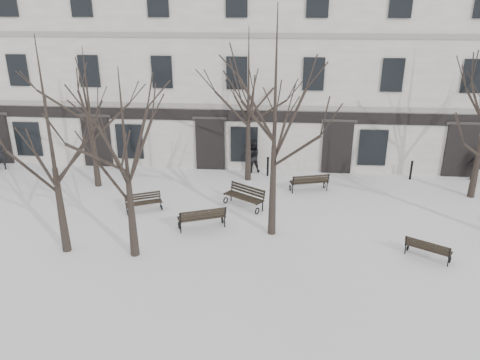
# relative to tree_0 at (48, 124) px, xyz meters

# --- Properties ---
(ground) EXTENTS (100.00, 100.00, 0.00)m
(ground) POSITION_rel_tree_0_xyz_m (7.70, 1.66, -5.01)
(ground) COLOR white
(ground) RESTS_ON ground
(building) EXTENTS (40.40, 10.20, 11.40)m
(building) POSITION_rel_tree_0_xyz_m (7.70, 14.62, 0.51)
(building) COLOR silver
(building) RESTS_ON ground
(tree_0) EXTENTS (5.61, 5.61, 8.01)m
(tree_0) POSITION_rel_tree_0_xyz_m (0.00, 0.00, 0.00)
(tree_0) COLOR black
(tree_0) RESTS_ON ground
(tree_1) EXTENTS (4.92, 4.92, 7.02)m
(tree_1) POSITION_rel_tree_0_xyz_m (2.71, -0.09, -0.62)
(tree_1) COLOR black
(tree_1) RESTS_ON ground
(tree_2) EXTENTS (6.27, 6.27, 8.95)m
(tree_2) POSITION_rel_tree_0_xyz_m (7.83, 2.09, 0.59)
(tree_2) COLOR black
(tree_2) RESTS_ON ground
(tree_4) EXTENTS (4.90, 4.90, 7.00)m
(tree_4) POSITION_rel_tree_0_xyz_m (-1.25, 6.58, -0.64)
(tree_4) COLOR black
(tree_4) RESTS_ON ground
(tree_5) EXTENTS (5.51, 5.51, 7.87)m
(tree_5) POSITION_rel_tree_0_xyz_m (6.42, 8.10, -0.09)
(tree_5) COLOR black
(tree_5) RESTS_ON ground
(bench_0) EXTENTS (1.69, 1.20, 0.82)m
(bench_0) POSITION_rel_tree_0_xyz_m (1.97, 3.79, -4.56)
(bench_0) COLOR black
(bench_0) RESTS_ON ground
(bench_1) EXTENTS (2.08, 1.38, 1.00)m
(bench_1) POSITION_rel_tree_0_xyz_m (4.91, 2.24, -4.46)
(bench_1) COLOR black
(bench_1) RESTS_ON ground
(bench_2) EXTENTS (1.67, 1.32, 0.82)m
(bench_2) POSITION_rel_tree_0_xyz_m (13.64, 0.54, -4.56)
(bench_2) COLOR black
(bench_2) RESTS_ON ground
(bench_3) EXTENTS (2.01, 1.69, 1.00)m
(bench_3) POSITION_rel_tree_0_xyz_m (6.52, 4.61, -4.46)
(bench_3) COLOR black
(bench_3) RESTS_ON ground
(bench_4) EXTENTS (2.00, 1.17, 0.96)m
(bench_4) POSITION_rel_tree_0_xyz_m (9.59, 6.75, -4.49)
(bench_4) COLOR black
(bench_4) RESTS_ON ground
(bollard_a) EXTENTS (0.14, 0.14, 1.09)m
(bollard_a) POSITION_rel_tree_0_xyz_m (7.45, 8.76, -4.42)
(bollard_a) COLOR black
(bollard_a) RESTS_ON ground
(bollard_b) EXTENTS (0.14, 0.14, 1.06)m
(bollard_b) POSITION_rel_tree_0_xyz_m (15.08, 8.89, -4.44)
(bollard_b) COLOR black
(bollard_b) RESTS_ON ground
(pedestrian_a) EXTENTS (0.80, 0.68, 1.86)m
(pedestrian_a) POSITION_rel_tree_0_xyz_m (-7.57, 8.51, -5.01)
(pedestrian_a) COLOR black
(pedestrian_a) RESTS_ON ground
(pedestrian_b) EXTENTS (1.00, 0.85, 1.81)m
(pedestrian_b) POSITION_rel_tree_0_xyz_m (6.58, 9.31, -5.01)
(pedestrian_b) COLOR black
(pedestrian_b) RESTS_ON ground
(pedestrian_c) EXTENTS (1.01, 0.54, 1.63)m
(pedestrian_c) POSITION_rel_tree_0_xyz_m (18.47, 9.06, -5.01)
(pedestrian_c) COLOR black
(pedestrian_c) RESTS_ON ground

